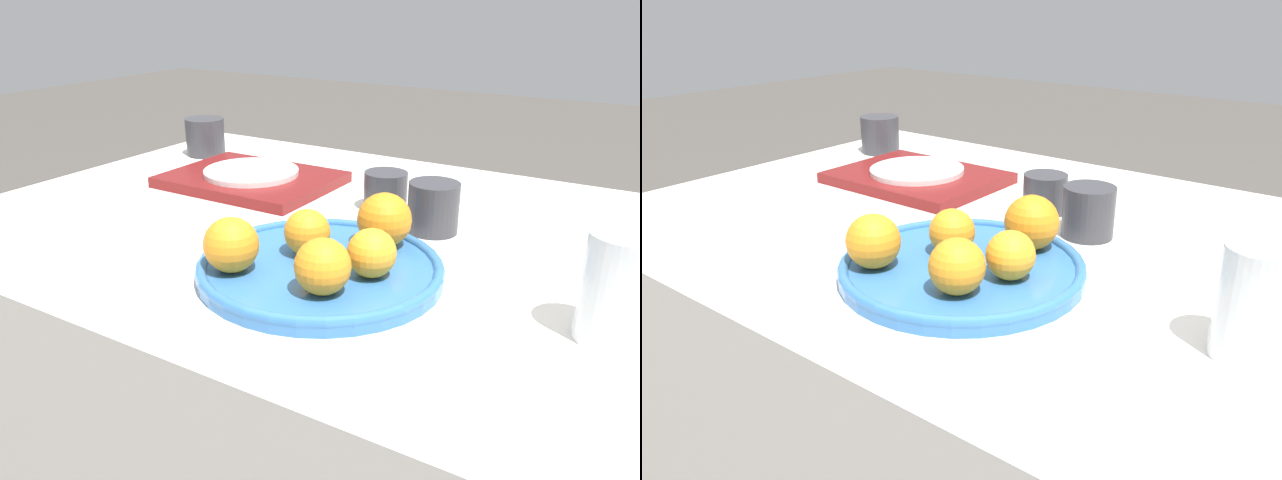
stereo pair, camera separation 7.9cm
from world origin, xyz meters
TOP-DOWN VIEW (x-y plane):
  - table at (0.00, 0.00)m, footprint 1.14×0.86m
  - fruit_platter at (0.11, -0.18)m, footprint 0.32×0.32m
  - orange_0 at (0.08, -0.16)m, footprint 0.06×0.06m
  - orange_1 at (0.15, -0.25)m, footprint 0.07×0.07m
  - orange_2 at (0.02, -0.25)m, footprint 0.07×0.07m
  - orange_3 at (0.15, -0.08)m, footprint 0.08×0.08m
  - orange_4 at (0.18, -0.18)m, footprint 0.06×0.06m
  - water_glass at (0.45, -0.15)m, footprint 0.07×0.07m
  - serving_tray at (-0.22, 0.10)m, footprint 0.31×0.23m
  - side_plate at (-0.22, 0.10)m, footprint 0.18×0.18m
  - cup_0 at (0.17, 0.05)m, footprint 0.08×0.08m
  - cup_1 at (-0.44, 0.23)m, footprint 0.09×0.09m
  - cup_2 at (0.06, 0.10)m, footprint 0.07×0.07m
  - napkin at (-0.21, -0.29)m, footprint 0.12×0.13m

SIDE VIEW (x-z plane):
  - table at x=0.00m, z-range 0.00..0.71m
  - napkin at x=-0.21m, z-range 0.71..0.72m
  - serving_tray at x=-0.22m, z-range 0.71..0.73m
  - fruit_platter at x=0.11m, z-range 0.71..0.73m
  - side_plate at x=-0.22m, z-range 0.73..0.74m
  - cup_2 at x=0.06m, z-range 0.71..0.77m
  - cup_0 at x=0.17m, z-range 0.71..0.79m
  - cup_1 at x=-0.44m, z-range 0.71..0.79m
  - orange_4 at x=0.18m, z-range 0.72..0.79m
  - orange_0 at x=0.08m, z-range 0.72..0.79m
  - orange_1 at x=0.15m, z-range 0.72..0.79m
  - orange_2 at x=0.02m, z-range 0.72..0.80m
  - orange_3 at x=0.15m, z-range 0.72..0.80m
  - water_glass at x=0.45m, z-range 0.71..0.83m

